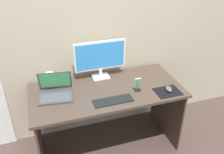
% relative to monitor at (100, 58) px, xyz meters
% --- Properties ---
extents(ground_plane, '(8.00, 8.00, 0.00)m').
position_rel_monitor_xyz_m(ground_plane, '(-0.01, -0.26, -0.99)').
color(ground_plane, '#463630').
extents(wall_back, '(6.00, 0.04, 2.50)m').
position_rel_monitor_xyz_m(wall_back, '(-0.01, 0.16, 0.26)').
color(wall_back, '#B8A88D').
rests_on(wall_back, ground_plane).
extents(desk, '(1.52, 0.71, 0.75)m').
position_rel_monitor_xyz_m(desk, '(-0.01, -0.26, -0.39)').
color(desk, '#45362D').
rests_on(desk, ground_plane).
extents(monitor, '(0.55, 0.14, 0.42)m').
position_rel_monitor_xyz_m(monitor, '(0.00, 0.00, 0.00)').
color(monitor, white).
rests_on(monitor, desk).
extents(laptop, '(0.35, 0.32, 0.22)m').
position_rel_monitor_xyz_m(laptop, '(-0.51, -0.21, -0.19)').
color(laptop, '#373E45').
rests_on(laptop, desk).
extents(fishbowl, '(0.16, 0.16, 0.16)m').
position_rel_monitor_xyz_m(fishbowl, '(-0.53, -0.00, -0.16)').
color(fishbowl, silver).
rests_on(fishbowl, desk).
extents(keyboard_external, '(0.38, 0.13, 0.01)m').
position_rel_monitor_xyz_m(keyboard_external, '(-0.02, -0.47, -0.23)').
color(keyboard_external, black).
rests_on(keyboard_external, desk).
extents(mousepad, '(0.25, 0.20, 0.00)m').
position_rel_monitor_xyz_m(mousepad, '(0.55, -0.48, -0.23)').
color(mousepad, black).
rests_on(mousepad, desk).
extents(mouse, '(0.08, 0.11, 0.04)m').
position_rel_monitor_xyz_m(mouse, '(0.57, -0.47, -0.21)').
color(mouse, '#544D49').
rests_on(mouse, mousepad).
extents(phone_in_dock, '(0.06, 0.06, 0.14)m').
position_rel_monitor_xyz_m(phone_in_dock, '(0.28, -0.36, -0.19)').
color(phone_in_dock, black).
rests_on(phone_in_dock, desk).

